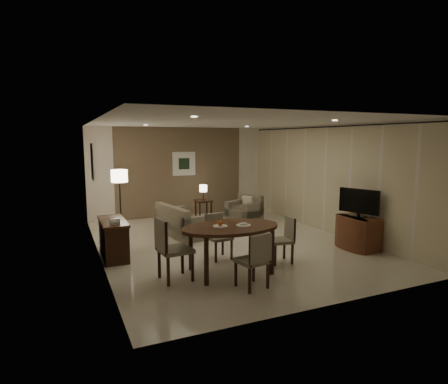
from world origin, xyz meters
name	(u,v)px	position (x,y,z in m)	size (l,w,h in m)	color
room_shell	(220,182)	(0.00, 0.40, 1.35)	(5.50, 7.00, 2.70)	beige
taupe_accent	(181,172)	(0.00, 3.48, 1.35)	(3.96, 0.03, 2.70)	brown
curtain_wall	(325,180)	(2.68, 0.00, 1.32)	(0.08, 6.70, 2.58)	beige
curtain_rod	(327,127)	(2.68, 0.00, 2.64)	(0.03, 0.03, 6.80)	black
art_back_frame	(184,164)	(0.10, 3.46, 1.60)	(0.72, 0.03, 0.72)	silver
art_back_canvas	(184,164)	(0.10, 3.44, 1.60)	(0.34, 0.01, 0.34)	black
art_left_frame	(93,162)	(-2.72, 1.20, 1.85)	(0.03, 0.60, 0.80)	silver
art_left_canvas	(93,162)	(-2.71, 1.20, 1.85)	(0.01, 0.46, 0.64)	gray
downlight_nl	(194,117)	(-1.40, -1.80, 2.69)	(0.10, 0.10, 0.01)	white
downlight_nr	(335,121)	(1.40, -1.80, 2.69)	(0.10, 0.10, 0.01)	white
downlight_fl	(146,125)	(-1.40, 1.80, 2.69)	(0.10, 0.10, 0.01)	white
downlight_fr	(247,127)	(1.40, 1.80, 2.69)	(0.10, 0.10, 0.01)	white
console_desk	(113,239)	(-2.49, 0.00, 0.38)	(0.48, 1.20, 0.75)	#4B2D18
telephone	(115,221)	(-2.49, -0.30, 0.80)	(0.20, 0.14, 0.09)	white
tv_cabinet	(358,233)	(2.40, -1.50, 0.35)	(0.48, 0.90, 0.70)	brown
flat_tv	(359,202)	(2.38, -1.50, 1.02)	(0.06, 0.88, 0.60)	black
dining_table	(231,249)	(-0.71, -1.71, 0.42)	(1.77, 1.11, 0.83)	#4B2D18
chair_near	(252,260)	(-0.70, -2.47, 0.45)	(0.44, 0.44, 0.90)	#786D5C
chair_far	(219,237)	(-0.60, -0.93, 0.44)	(0.42, 0.42, 0.88)	#786D5C
chair_left	(175,249)	(-1.71, -1.66, 0.53)	(0.51, 0.51, 1.06)	#786D5C
chair_right	(280,240)	(0.37, -1.60, 0.44)	(0.42, 0.42, 0.87)	#786D5C
plate_a	(220,226)	(-0.89, -1.66, 0.84)	(0.26, 0.26, 0.02)	white
plate_b	(243,225)	(-0.49, -1.76, 0.84)	(0.26, 0.26, 0.02)	white
fruit_apple	(220,223)	(-0.89, -1.66, 0.89)	(0.09, 0.09, 0.09)	#CB5717
napkin	(243,224)	(-0.49, -1.76, 0.86)	(0.12, 0.08, 0.03)	white
round_rug	(221,228)	(0.43, 1.37, 0.01)	(1.29, 1.29, 0.01)	#382F1F
sofa	(184,220)	(-0.67, 1.14, 0.37)	(0.79, 1.58, 0.74)	#786D5C
armchair	(244,209)	(1.39, 1.91, 0.37)	(0.83, 0.78, 0.73)	#786D5C
side_table	(203,210)	(0.43, 2.67, 0.28)	(0.45, 0.45, 0.57)	black
table_lamp	(203,192)	(0.43, 2.67, 0.82)	(0.22, 0.22, 0.50)	#FFEAC1
floor_lamp	(120,201)	(-2.04, 2.02, 0.79)	(0.40, 0.40, 1.59)	#FFE5B7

